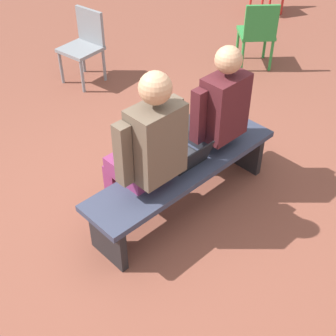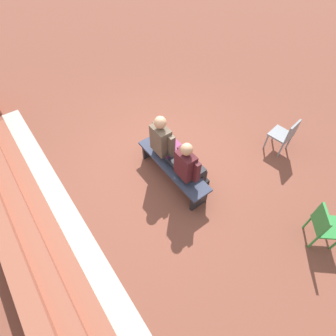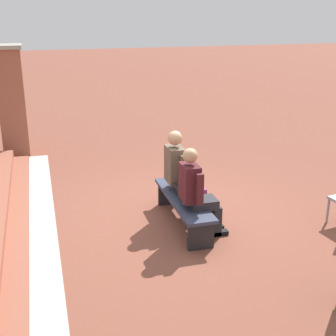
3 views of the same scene
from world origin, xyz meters
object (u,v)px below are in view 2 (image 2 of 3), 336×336
(plastic_chair_far_left, at_px, (285,134))
(person_student, at_px, (190,167))
(plastic_chair_mid_courtyard, at_px, (324,225))
(bench, at_px, (173,167))
(person_adult, at_px, (166,142))
(laptop, at_px, (174,164))

(plastic_chair_far_left, bearing_deg, person_student, 80.79)
(person_student, distance_m, plastic_chair_mid_courtyard, 2.37)
(plastic_chair_far_left, bearing_deg, bench, 72.00)
(bench, relative_size, person_student, 1.34)
(person_adult, bearing_deg, bench, 167.94)
(plastic_chair_mid_courtyard, bearing_deg, bench, 25.34)
(bench, height_order, person_student, person_student)
(bench, distance_m, person_student, 0.54)
(person_student, xyz_separation_m, person_adult, (0.73, -0.00, 0.03))
(plastic_chair_far_left, bearing_deg, laptop, 72.83)
(bench, bearing_deg, person_student, -170.40)
(plastic_chair_mid_courtyard, bearing_deg, person_adult, 21.42)
(laptop, xyz_separation_m, plastic_chair_far_left, (-0.74, -2.40, -0.02))
(laptop, relative_size, plastic_chair_far_left, 0.38)
(person_student, relative_size, laptop, 4.21)
(person_student, distance_m, plastic_chair_far_left, 2.36)
(person_adult, xyz_separation_m, plastic_chair_mid_courtyard, (-2.82, -1.11, -0.26))
(laptop, distance_m, plastic_chair_far_left, 2.51)
(person_student, relative_size, person_adult, 0.96)
(person_student, relative_size, plastic_chair_far_left, 1.60)
(person_student, distance_m, person_adult, 0.73)
(bench, bearing_deg, plastic_chair_far_left, -108.00)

